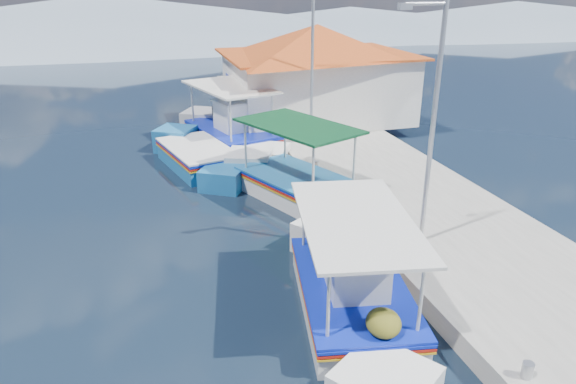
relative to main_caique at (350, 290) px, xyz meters
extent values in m
plane|color=black|center=(-1.95, -0.39, -0.49)|extent=(160.00, 160.00, 0.00)
cube|color=#A09D96|center=(3.95, 5.61, -0.24)|extent=(5.00, 44.00, 0.50)
cylinder|color=#A5A8AD|center=(1.85, -3.39, 0.16)|extent=(0.20, 0.20, 0.30)
cylinder|color=#A5A8AD|center=(1.85, 1.61, 0.16)|extent=(0.20, 0.20, 0.30)
cylinder|color=#A5A8AD|center=(1.85, 7.61, 0.16)|extent=(0.20, 0.20, 0.30)
cylinder|color=#A5A8AD|center=(1.85, 13.61, 0.16)|extent=(0.20, 0.20, 0.30)
cube|color=silver|center=(0.01, -0.08, -0.27)|extent=(2.89, 4.56, 0.93)
cube|color=silver|center=(-0.51, 2.68, -0.15)|extent=(2.15, 2.15, 1.02)
cube|color=silver|center=(0.52, -2.75, -0.27)|extent=(2.09, 2.09, 0.88)
cube|color=#0C1F9F|center=(0.01, -0.08, 0.16)|extent=(2.98, 4.70, 0.06)
cube|color=#AF1A0F|center=(0.01, -0.08, 0.08)|extent=(2.98, 4.70, 0.05)
cube|color=gold|center=(0.01, -0.08, 0.01)|extent=(2.98, 4.70, 0.04)
cube|color=#0C1F9F|center=(0.01, -0.08, 0.23)|extent=(2.99, 4.66, 0.05)
cube|color=brown|center=(0.01, -0.08, 0.20)|extent=(2.71, 4.44, 0.05)
cube|color=silver|center=(0.07, -0.36, 0.73)|extent=(1.40, 1.47, 1.07)
cube|color=silver|center=(0.07, -0.36, 1.29)|extent=(1.52, 1.58, 0.06)
cylinder|color=beige|center=(-1.16, 1.51, 0.98)|extent=(0.07, 0.07, 1.56)
cylinder|color=beige|center=(0.53, 1.83, 0.98)|extent=(0.07, 0.07, 1.56)
cylinder|color=beige|center=(-0.50, -1.98, 0.98)|extent=(0.07, 0.07, 1.56)
cylinder|color=beige|center=(1.19, -1.66, 0.98)|extent=(0.07, 0.07, 1.56)
cube|color=silver|center=(0.01, -0.08, 1.76)|extent=(3.00, 4.58, 0.07)
ellipsoid|color=#3D4612|center=(-0.62, 1.19, 0.47)|extent=(0.74, 0.82, 0.56)
ellipsoid|color=#3D4612|center=(-0.04, 1.80, 0.43)|extent=(0.62, 0.69, 0.47)
ellipsoid|color=#3D4612|center=(0.53, -1.77, 0.45)|extent=(0.66, 0.73, 0.50)
sphere|color=#FF5808|center=(0.86, 0.68, 0.93)|extent=(0.39, 0.39, 0.39)
cube|color=silver|center=(0.75, 6.36, -0.25)|extent=(3.62, 4.58, 1.03)
cube|color=silver|center=(1.84, 8.85, -0.12)|extent=(2.03, 2.03, 1.14)
cube|color=silver|center=(-0.30, 3.95, -0.25)|extent=(1.97, 1.97, 0.98)
cube|color=#0C1F9F|center=(0.75, 6.36, 0.23)|extent=(3.72, 4.72, 0.07)
cube|color=#AF1A0F|center=(0.75, 6.36, 0.14)|extent=(3.72, 4.72, 0.05)
cube|color=gold|center=(0.75, 6.36, 0.07)|extent=(3.72, 4.72, 0.04)
cube|color=#1B66A3|center=(0.75, 6.36, 0.31)|extent=(3.73, 4.69, 0.05)
cube|color=brown|center=(0.75, 6.36, 0.28)|extent=(3.42, 4.44, 0.05)
cylinder|color=beige|center=(0.64, 8.27, 1.15)|extent=(0.08, 0.08, 1.74)
cylinder|color=beige|center=(2.23, 7.57, 1.15)|extent=(0.08, 0.08, 1.74)
cylinder|color=beige|center=(-0.73, 5.15, 1.15)|extent=(0.08, 0.08, 1.74)
cylinder|color=beige|center=(0.87, 4.45, 1.15)|extent=(0.08, 0.08, 1.74)
cube|color=#0B3A1E|center=(0.75, 6.36, 2.02)|extent=(3.72, 4.63, 0.08)
cube|color=#1B66A3|center=(-2.06, 10.37, -0.24)|extent=(2.89, 4.21, 1.07)
cube|color=#1B66A3|center=(-1.44, 12.86, -0.10)|extent=(2.00, 2.00, 1.18)
cube|color=#1B66A3|center=(-2.66, 7.96, -0.24)|extent=(1.95, 1.95, 1.01)
cube|color=#0C1F9F|center=(-2.06, 10.37, 0.26)|extent=(2.98, 4.34, 0.07)
cube|color=#AF1A0F|center=(-2.06, 10.37, 0.17)|extent=(2.98, 4.34, 0.06)
cube|color=gold|center=(-2.06, 10.37, 0.09)|extent=(2.98, 4.34, 0.05)
cube|color=silver|center=(-2.06, 10.37, 0.34)|extent=(2.99, 4.31, 0.06)
cube|color=brown|center=(-2.06, 10.37, 0.30)|extent=(2.72, 4.10, 0.06)
cube|color=silver|center=(-0.29, 12.70, -0.24)|extent=(3.54, 5.06, 1.08)
cube|color=silver|center=(0.54, 15.63, -0.10)|extent=(2.34, 2.34, 1.19)
cube|color=silver|center=(-1.09, 9.85, -0.24)|extent=(2.27, 2.27, 1.02)
cube|color=#0C1F9F|center=(-0.29, 12.70, 0.26)|extent=(3.65, 5.21, 0.07)
cube|color=#AF1A0F|center=(-0.29, 12.70, 0.17)|extent=(3.65, 5.21, 0.06)
cube|color=gold|center=(-0.29, 12.70, 0.09)|extent=(3.65, 5.21, 0.05)
cube|color=#0C1F9F|center=(-0.29, 12.70, 0.34)|extent=(3.66, 5.17, 0.06)
cube|color=brown|center=(-0.29, 12.70, 0.31)|extent=(3.34, 4.92, 0.06)
cube|color=silver|center=(-0.38, 12.37, 0.93)|extent=(1.67, 1.78, 1.25)
cube|color=silver|center=(-0.38, 12.37, 1.58)|extent=(1.81, 1.92, 0.07)
cylinder|color=beige|center=(-0.68, 14.81, 1.22)|extent=(0.08, 0.08, 1.82)
cylinder|color=beige|center=(1.15, 14.29, 1.22)|extent=(0.08, 0.08, 1.82)
cylinder|color=beige|center=(-1.73, 11.11, 1.22)|extent=(0.08, 0.08, 1.82)
cylinder|color=beige|center=(0.11, 10.59, 1.22)|extent=(0.08, 0.08, 1.82)
cube|color=silver|center=(-0.29, 12.70, 2.13)|extent=(3.66, 5.09, 0.08)
cube|color=white|center=(4.25, 14.61, 1.51)|extent=(8.00, 6.00, 3.00)
cube|color=#C4421B|center=(4.25, 14.61, 3.06)|extent=(8.64, 6.48, 0.10)
pyramid|color=#C4421B|center=(4.25, 14.61, 3.71)|extent=(10.49, 10.49, 1.40)
cube|color=brown|center=(0.27, 13.61, 1.01)|extent=(0.06, 1.00, 2.00)
cube|color=#0C1F9F|center=(0.27, 16.11, 1.61)|extent=(0.06, 1.20, 0.90)
cylinder|color=#A5A8AD|center=(2.65, 1.61, 3.01)|extent=(0.12, 0.12, 6.00)
cylinder|color=#A5A8AD|center=(2.15, 1.61, 5.86)|extent=(1.00, 0.08, 0.08)
cube|color=#A5A8AD|center=(1.65, 1.61, 5.81)|extent=(0.30, 0.14, 0.14)
cylinder|color=#A5A8AD|center=(2.65, 10.61, 3.01)|extent=(0.12, 0.12, 6.00)
cone|color=gray|center=(-6.95, 55.61, 1.96)|extent=(96.00, 96.00, 5.50)
cone|color=gray|center=(23.05, 55.61, 1.11)|extent=(76.80, 76.80, 3.80)
cone|color=gray|center=(48.05, 55.61, 1.31)|extent=(89.60, 89.60, 4.20)
camera|label=1|loc=(-4.06, -9.00, 6.38)|focal=32.39mm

